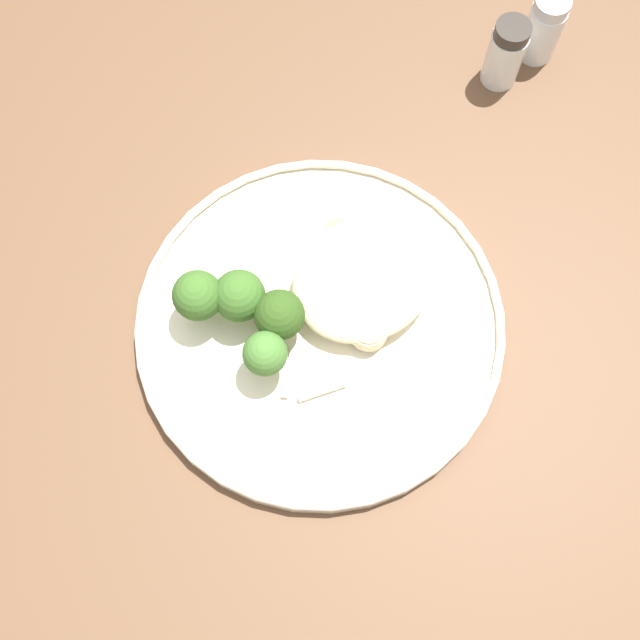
{
  "coord_description": "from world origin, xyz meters",
  "views": [
    {
      "loc": [
        0.09,
        0.19,
        1.36
      ],
      "look_at": [
        -0.04,
        0.02,
        0.76
      ],
      "focal_mm": 45.96,
      "sensor_mm": 36.0,
      "label": 1
    }
  ],
  "objects": [
    {
      "name": "ground",
      "position": [
        0.0,
        0.0,
        0.0
      ],
      "size": [
        6.0,
        6.0,
        0.0
      ],
      "primitive_type": "plane",
      "color": "#2D2B28"
    },
    {
      "name": "wooden_dining_table",
      "position": [
        0.0,
        0.0,
        0.66
      ],
      "size": [
        1.4,
        1.0,
        0.74
      ],
      "color": "brown",
      "rests_on": "ground"
    },
    {
      "name": "dinner_plate",
      "position": [
        -0.04,
        0.02,
        0.75
      ],
      "size": [
        0.29,
        0.29,
        0.02
      ],
      "color": "beige",
      "rests_on": "wooden_dining_table"
    },
    {
      "name": "noodle_bed",
      "position": [
        -0.09,
        0.02,
        0.77
      ],
      "size": [
        0.12,
        0.1,
        0.03
      ],
      "color": "beige",
      "rests_on": "dinner_plate"
    },
    {
      "name": "seared_scallop_half_hidden",
      "position": [
        -0.11,
        0.01,
        0.76
      ],
      "size": [
        0.03,
        0.03,
        0.02
      ],
      "color": "#DBB77A",
      "rests_on": "dinner_plate"
    },
    {
      "name": "seared_scallop_right_edge",
      "position": [
        -0.09,
        0.02,
        0.76
      ],
      "size": [
        0.03,
        0.03,
        0.02
      ],
      "color": "beige",
      "rests_on": "dinner_plate"
    },
    {
      "name": "seared_scallop_front_small",
      "position": [
        -0.1,
        -0.03,
        0.76
      ],
      "size": [
        0.02,
        0.02,
        0.01
      ],
      "color": "#E5C689",
      "rests_on": "dinner_plate"
    },
    {
      "name": "seared_scallop_rear_pale",
      "position": [
        -0.06,
        0.01,
        0.76
      ],
      "size": [
        0.02,
        0.02,
        0.02
      ],
      "color": "beige",
      "rests_on": "dinner_plate"
    },
    {
      "name": "seared_scallop_large_seared",
      "position": [
        -0.07,
        0.05,
        0.76
      ],
      "size": [
        0.03,
        0.03,
        0.02
      ],
      "color": "beige",
      "rests_on": "dinner_plate"
    },
    {
      "name": "seared_scallop_left_edge",
      "position": [
        -0.13,
        0.03,
        0.76
      ],
      "size": [
        0.03,
        0.03,
        0.02
      ],
      "color": "#E5C689",
      "rests_on": "dinner_plate"
    },
    {
      "name": "broccoli_floret_split_head",
      "position": [
        0.03,
        -0.04,
        0.79
      ],
      "size": [
        0.04,
        0.04,
        0.06
      ],
      "color": "#89A356",
      "rests_on": "dinner_plate"
    },
    {
      "name": "broccoli_floret_left_leaning",
      "position": [
        -0.0,
        -0.02,
        0.78
      ],
      "size": [
        0.04,
        0.04,
        0.05
      ],
      "color": "#7A994C",
      "rests_on": "dinner_plate"
    },
    {
      "name": "broccoli_floret_near_rim",
      "position": [
        -0.02,
        0.01,
        0.78
      ],
      "size": [
        0.04,
        0.04,
        0.05
      ],
      "color": "#89A356",
      "rests_on": "dinner_plate"
    },
    {
      "name": "broccoli_floret_right_tilted",
      "position": [
        0.01,
        0.03,
        0.78
      ],
      "size": [
        0.03,
        0.03,
        0.05
      ],
      "color": "#89A356",
      "rests_on": "dinner_plate"
    },
    {
      "name": "onion_sliver_curled_piece",
      "position": [
        -0.01,
        0.07,
        0.75
      ],
      "size": [
        0.04,
        0.02,
        0.0
      ],
      "primitive_type": "cube",
      "rotation": [
        0.0,
        0.0,
        5.97
      ],
      "color": "silver",
      "rests_on": "dinner_plate"
    },
    {
      "name": "onion_sliver_long_sliver",
      "position": [
        0.0,
        0.04,
        0.75
      ],
      "size": [
        0.04,
        0.03,
        0.0
      ],
      "primitive_type": "cube",
      "rotation": [
        0.0,
        0.0,
        3.89
      ],
      "color": "silver",
      "rests_on": "dinner_plate"
    },
    {
      "name": "salt_shaker",
      "position": [
        -0.36,
        -0.07,
        0.77
      ],
      "size": [
        0.03,
        0.03,
        0.07
      ],
      "color": "white",
      "rests_on": "wooden_dining_table"
    },
    {
      "name": "pepper_shaker",
      "position": [
        -0.31,
        -0.07,
        0.77
      ],
      "size": [
        0.03,
        0.03,
        0.07
      ],
      "color": "white",
      "rests_on": "wooden_dining_table"
    }
  ]
}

